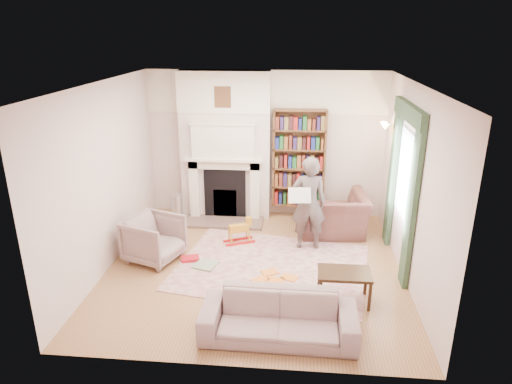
# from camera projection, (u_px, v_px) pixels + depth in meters

# --- Properties ---
(floor) EXTENTS (4.50, 4.50, 0.00)m
(floor) POSITION_uv_depth(u_px,v_px,m) (255.00, 266.00, 7.13)
(floor) COLOR brown
(floor) RESTS_ON ground
(ceiling) EXTENTS (4.50, 4.50, 0.00)m
(ceiling) POSITION_uv_depth(u_px,v_px,m) (254.00, 84.00, 6.18)
(ceiling) COLOR white
(ceiling) RESTS_ON wall_back
(wall_back) EXTENTS (4.50, 0.00, 4.50)m
(wall_back) POSITION_uv_depth(u_px,v_px,m) (265.00, 145.00, 8.76)
(wall_back) COLOR beige
(wall_back) RESTS_ON floor
(wall_front) EXTENTS (4.50, 0.00, 4.50)m
(wall_front) POSITION_uv_depth(u_px,v_px,m) (233.00, 253.00, 4.55)
(wall_front) COLOR beige
(wall_front) RESTS_ON floor
(wall_left) EXTENTS (0.00, 4.50, 4.50)m
(wall_left) POSITION_uv_depth(u_px,v_px,m) (106.00, 177.00, 6.85)
(wall_left) COLOR beige
(wall_left) RESTS_ON floor
(wall_right) EXTENTS (0.00, 4.50, 4.50)m
(wall_right) POSITION_uv_depth(u_px,v_px,m) (412.00, 186.00, 6.46)
(wall_right) COLOR beige
(wall_right) RESTS_ON floor
(fireplace) EXTENTS (1.70, 0.58, 2.80)m
(fireplace) POSITION_uv_depth(u_px,v_px,m) (225.00, 147.00, 8.64)
(fireplace) COLOR beige
(fireplace) RESTS_ON floor
(bookcase) EXTENTS (1.00, 0.24, 1.85)m
(bookcase) POSITION_uv_depth(u_px,v_px,m) (299.00, 159.00, 8.66)
(bookcase) COLOR brown
(bookcase) RESTS_ON floor
(window) EXTENTS (0.02, 0.90, 1.30)m
(window) POSITION_uv_depth(u_px,v_px,m) (405.00, 174.00, 6.82)
(window) COLOR silver
(window) RESTS_ON wall_right
(curtain_left) EXTENTS (0.07, 0.32, 2.40)m
(curtain_left) POSITION_uv_depth(u_px,v_px,m) (412.00, 207.00, 6.25)
(curtain_left) COLOR #2F472E
(curtain_left) RESTS_ON floor
(curtain_right) EXTENTS (0.07, 0.32, 2.40)m
(curtain_right) POSITION_uv_depth(u_px,v_px,m) (392.00, 176.00, 7.57)
(curtain_right) COLOR #2F472E
(curtain_right) RESTS_ON floor
(pelmet) EXTENTS (0.09, 1.70, 0.24)m
(pelmet) POSITION_uv_depth(u_px,v_px,m) (409.00, 112.00, 6.51)
(pelmet) COLOR #2F472E
(pelmet) RESTS_ON wall_right
(wall_sconce) EXTENTS (0.20, 0.24, 0.24)m
(wall_sconce) POSITION_uv_depth(u_px,v_px,m) (382.00, 129.00, 7.72)
(wall_sconce) COLOR gold
(wall_sconce) RESTS_ON wall_right
(rug) EXTENTS (3.19, 2.65, 0.01)m
(rug) POSITION_uv_depth(u_px,v_px,m) (272.00, 267.00, 7.11)
(rug) COLOR beige
(rug) RESTS_ON floor
(armchair_reading) EXTENTS (1.27, 1.13, 0.76)m
(armchair_reading) POSITION_uv_depth(u_px,v_px,m) (332.00, 214.00, 8.15)
(armchair_reading) COLOR #4C2D28
(armchair_reading) RESTS_ON floor
(armchair_left) EXTENTS (1.01, 0.99, 0.72)m
(armchair_left) POSITION_uv_depth(u_px,v_px,m) (154.00, 239.00, 7.24)
(armchair_left) COLOR #A99A8B
(armchair_left) RESTS_ON floor
(sofa) EXTENTS (1.86, 0.75, 0.54)m
(sofa) POSITION_uv_depth(u_px,v_px,m) (279.00, 317.00, 5.43)
(sofa) COLOR #A59688
(sofa) RESTS_ON floor
(man_reading) EXTENTS (0.62, 0.44, 1.60)m
(man_reading) POSITION_uv_depth(u_px,v_px,m) (308.00, 204.00, 7.49)
(man_reading) COLOR #524541
(man_reading) RESTS_ON floor
(newspaper) EXTENTS (0.37, 0.14, 0.24)m
(newspaper) POSITION_uv_depth(u_px,v_px,m) (300.00, 195.00, 7.24)
(newspaper) COLOR white
(newspaper) RESTS_ON man_reading
(coffee_table) EXTENTS (0.70, 0.45, 0.45)m
(coffee_table) POSITION_uv_depth(u_px,v_px,m) (344.00, 287.00, 6.15)
(coffee_table) COLOR #332211
(coffee_table) RESTS_ON floor
(paraffin_heater) EXTENTS (0.24, 0.24, 0.55)m
(paraffin_heater) POSITION_uv_depth(u_px,v_px,m) (177.00, 208.00, 8.69)
(paraffin_heater) COLOR #B0B2B8
(paraffin_heater) RESTS_ON floor
(rocking_horse) EXTENTS (0.56, 0.40, 0.46)m
(rocking_horse) POSITION_uv_depth(u_px,v_px,m) (239.00, 231.00, 7.83)
(rocking_horse) COLOR #C58920
(rocking_horse) RESTS_ON rug
(board_game) EXTENTS (0.41, 0.41, 0.03)m
(board_game) POSITION_uv_depth(u_px,v_px,m) (205.00, 265.00, 7.12)
(board_game) COLOR #DBD04D
(board_game) RESTS_ON rug
(game_box_lid) EXTENTS (0.33, 0.27, 0.05)m
(game_box_lid) POSITION_uv_depth(u_px,v_px,m) (190.00, 258.00, 7.30)
(game_box_lid) COLOR #AB131D
(game_box_lid) RESTS_ON rug
(comic_annuals) EXTENTS (0.72, 0.52, 0.02)m
(comic_annuals) POSITION_uv_depth(u_px,v_px,m) (274.00, 277.00, 6.78)
(comic_annuals) COLOR red
(comic_annuals) RESTS_ON rug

